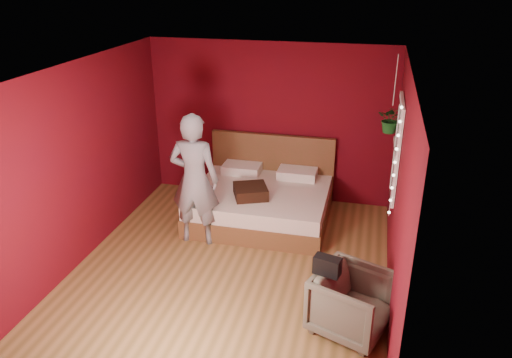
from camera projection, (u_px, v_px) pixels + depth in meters
The scene contains 10 objects.
floor at pixel (233, 264), 6.65m from camera, with size 4.50×4.50×0.00m, color olive.
room_walls at pixel (230, 146), 5.98m from camera, with size 4.04×4.54×2.62m.
window at pixel (397, 148), 6.43m from camera, with size 0.05×0.97×1.27m.
fairy_lights at pixel (395, 162), 5.97m from camera, with size 0.04×0.04×1.45m.
bed at pixel (262, 200), 7.79m from camera, with size 2.05×1.74×1.13m.
person at pixel (195, 180), 6.86m from camera, with size 0.69×0.45×1.90m, color gray.
armchair at pixel (352, 303), 5.33m from camera, with size 0.75×0.77×0.70m, color #595746.
handbag at pixel (327, 266), 5.18m from camera, with size 0.28×0.14×0.20m, color black.
throw_pillow at pixel (251, 192), 7.35m from camera, with size 0.47×0.47×0.17m, color black.
hanging_plant at pixel (391, 119), 6.86m from camera, with size 0.38×0.34×1.08m.
Camera 1 is at (1.63, -5.42, 3.69)m, focal length 35.00 mm.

